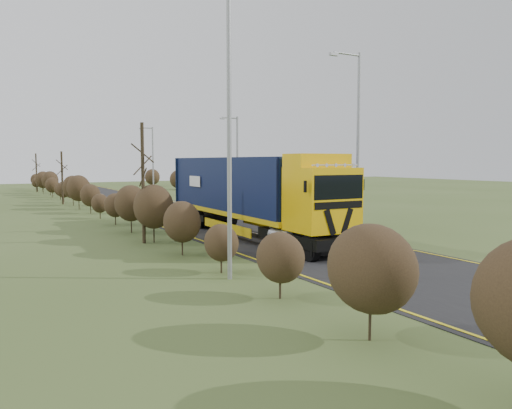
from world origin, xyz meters
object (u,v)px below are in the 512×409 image
at_px(car_red_hatchback, 243,204).
at_px(car_blue_sedan, 236,196).
at_px(streetlight_near, 356,134).
at_px(lorry, 249,191).
at_px(speed_sign, 247,196).

distance_m(car_red_hatchback, car_blue_sedan, 6.79).
bearing_deg(streetlight_near, lorry, 162.53).
bearing_deg(speed_sign, streetlight_near, -87.96).
bearing_deg(streetlight_near, speed_sign, 92.04).
xyz_separation_m(car_red_hatchback, car_blue_sedan, (2.60, 6.27, 0.12)).
bearing_deg(speed_sign, lorry, -117.79).
xyz_separation_m(streetlight_near, speed_sign, (-0.44, 12.22, -4.25)).
xyz_separation_m(car_red_hatchback, streetlight_near, (-0.33, -14.18, 5.02)).
bearing_deg(car_blue_sedan, lorry, 56.57).
height_order(streetlight_near, speed_sign, streetlight_near).
height_order(car_red_hatchback, streetlight_near, streetlight_near).
bearing_deg(lorry, streetlight_near, -16.36).
distance_m(car_blue_sedan, speed_sign, 8.91).
bearing_deg(lorry, car_blue_sedan, 65.72).
height_order(car_red_hatchback, car_blue_sedan, car_blue_sedan).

